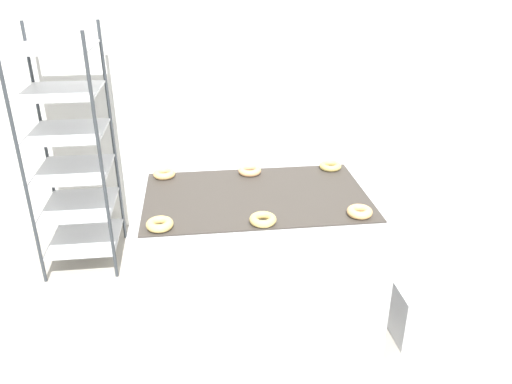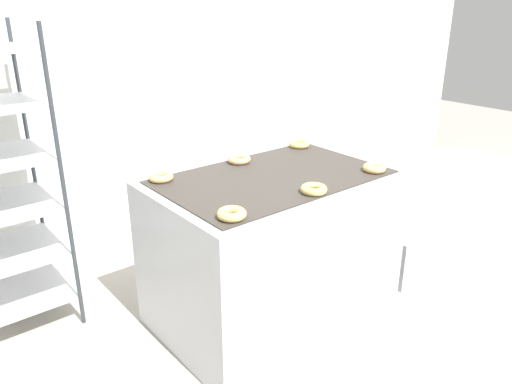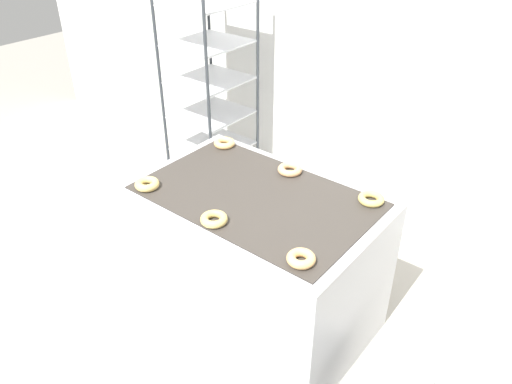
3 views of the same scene
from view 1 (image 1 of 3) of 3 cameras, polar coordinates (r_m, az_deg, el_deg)
wall_back at (r=4.02m, az=-2.62°, el=14.95°), size 8.00×0.05×2.80m
fryer_machine at (r=3.03m, az=0.01°, el=-8.13°), size 1.35×0.88×0.90m
baking_rack_cart at (r=3.75m, az=-20.40°, el=4.36°), size 0.53×0.59×1.73m
glaze_bin at (r=3.27m, az=18.11°, el=-12.68°), size 0.31×0.34×0.34m
donut_near_left at (r=2.50m, az=-10.94°, el=-3.64°), size 0.13×0.13×0.04m
donut_near_center at (r=2.51m, az=0.79°, el=-3.16°), size 0.14×0.14×0.04m
donut_near_right at (r=2.63m, az=11.76°, el=-2.22°), size 0.13×0.13×0.04m
donut_far_left at (r=3.08m, az=-10.43°, el=2.07°), size 0.13×0.13×0.04m
donut_far_center at (r=3.08m, az=-0.76°, el=2.47°), size 0.14×0.14×0.04m
donut_far_right at (r=3.19m, az=8.49°, el=2.97°), size 0.14×0.14×0.04m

